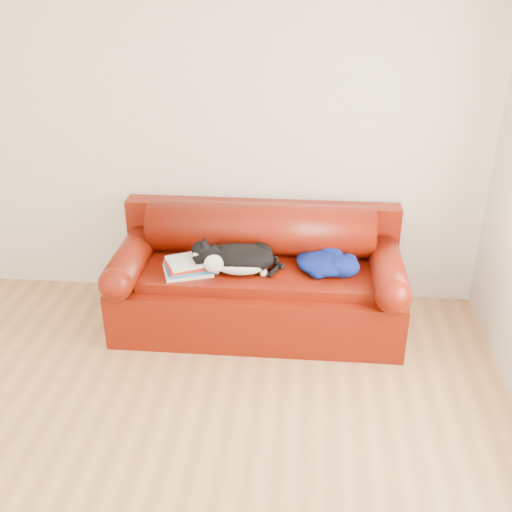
% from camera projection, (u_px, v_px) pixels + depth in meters
% --- Properties ---
extents(ground, '(4.50, 4.50, 0.00)m').
position_uv_depth(ground, '(135.00, 465.00, 3.32)').
color(ground, olive).
rests_on(ground, ground).
extents(room_shell, '(4.52, 4.02, 2.61)m').
position_uv_depth(room_shell, '(130.00, 179.00, 2.58)').
color(room_shell, beige).
rests_on(room_shell, ground).
extents(sofa_base, '(2.10, 0.90, 0.50)m').
position_uv_depth(sofa_base, '(258.00, 296.00, 4.50)').
color(sofa_base, '#410D02').
rests_on(sofa_base, ground).
extents(sofa_back, '(2.10, 1.01, 0.88)m').
position_uv_depth(sofa_back, '(261.00, 246.00, 4.58)').
color(sofa_back, '#410D02').
rests_on(sofa_back, ground).
extents(book_stack, '(0.40, 0.35, 0.10)m').
position_uv_depth(book_stack, '(189.00, 266.00, 4.27)').
color(book_stack, silver).
rests_on(book_stack, sofa_base).
extents(cat, '(0.72, 0.45, 0.26)m').
position_uv_depth(cat, '(239.00, 260.00, 4.25)').
color(cat, black).
rests_on(cat, sofa_base).
extents(blanket, '(0.47, 0.39, 0.14)m').
position_uv_depth(blanket, '(326.00, 262.00, 4.29)').
color(blanket, '#080247').
rests_on(blanket, sofa_base).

